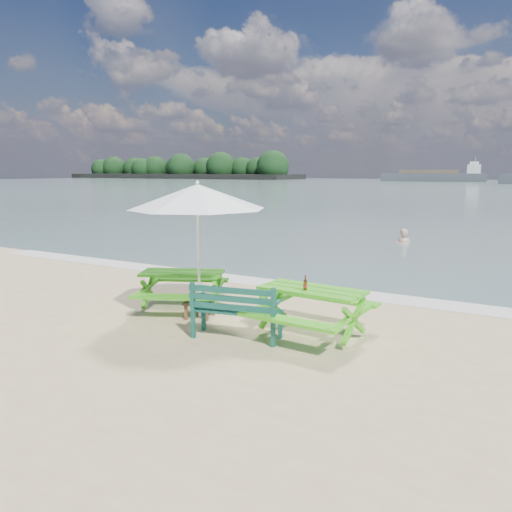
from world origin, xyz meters
The scene contains 10 objects.
sea centered at (0.00, 85.00, 0.00)m, with size 300.00×300.00×0.00m, color slate.
foam_strip centered at (0.00, 4.60, 0.01)m, with size 22.00×0.90×0.01m, color silver.
island_headland centered at (-110.00, 140.00, 3.26)m, with size 90.00×22.00×7.60m.
picnic_table_left centered at (-1.24, 1.58, 0.39)m, with size 2.31×2.40×0.80m.
picnic_table_right centered at (1.79, 1.32, 0.41)m, with size 1.92×2.11×0.86m.
park_bench centered at (0.70, 0.58, 0.29)m, with size 1.62×0.82×0.95m.
side_table centered at (-0.59, 1.27, 0.18)m, with size 0.66×0.66×0.34m.
patio_umbrella centered at (-0.59, 1.27, 2.38)m, with size 3.32×3.32×2.62m.
beer_bottle centered at (1.72, 1.17, 0.94)m, with size 0.07×0.07×0.26m.
swimmer centered at (0.36, 14.01, -0.39)m, with size 0.75×0.56×1.87m.
Camera 1 is at (5.10, -6.46, 2.87)m, focal length 35.00 mm.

